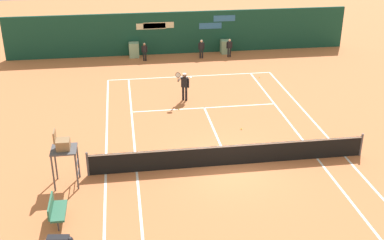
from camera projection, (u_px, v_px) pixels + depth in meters
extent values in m
plane|color=#C67042|center=(229.00, 165.00, 21.30)|extent=(80.00, 80.00, 0.00)
cube|color=white|center=(191.00, 76.00, 31.84)|extent=(10.60, 0.10, 0.01)
cube|color=white|center=(106.00, 174.00, 20.60)|extent=(0.10, 23.40, 0.01)
cube|color=white|center=(137.00, 172.00, 20.77)|extent=(0.10, 23.40, 0.01)
cube|color=white|center=(317.00, 158.00, 21.83)|extent=(0.10, 23.40, 0.01)
cube|color=white|center=(345.00, 156.00, 22.01)|extent=(0.10, 23.40, 0.01)
cube|color=white|center=(204.00, 108.00, 27.06)|extent=(8.00, 0.10, 0.01)
cube|color=white|center=(215.00, 133.00, 24.18)|extent=(0.10, 6.40, 0.01)
cube|color=white|center=(191.00, 77.00, 31.70)|extent=(0.10, 0.24, 0.01)
cylinder|color=#4C4C51|center=(88.00, 164.00, 20.28)|extent=(0.10, 0.10, 1.07)
cylinder|color=#4C4C51|center=(361.00, 145.00, 21.88)|extent=(0.10, 0.10, 1.07)
cube|color=black|center=(230.00, 155.00, 21.11)|extent=(12.00, 0.03, 0.95)
cube|color=white|center=(230.00, 146.00, 20.92)|extent=(12.00, 0.04, 0.06)
cube|color=#144233|center=(180.00, 33.00, 35.97)|extent=(25.00, 0.24, 3.08)
cube|color=beige|center=(151.00, 26.00, 35.32)|extent=(2.11, 0.02, 0.44)
cube|color=#2D6BA8|center=(224.00, 18.00, 35.87)|extent=(1.61, 0.02, 0.44)
cube|color=#2D6BA8|center=(210.00, 26.00, 35.95)|extent=(1.67, 0.02, 0.44)
cube|color=beige|center=(159.00, 25.00, 35.37)|extent=(2.22, 0.02, 0.44)
cube|color=#8CB793|center=(134.00, 50.00, 35.43)|extent=(0.71, 0.70, 1.07)
cube|color=#8CB793|center=(225.00, 47.00, 36.34)|extent=(0.59, 0.70, 0.99)
cylinder|color=#47474C|center=(78.00, 161.00, 20.05)|extent=(0.07, 0.07, 1.54)
cylinder|color=#47474C|center=(77.00, 172.00, 19.24)|extent=(0.07, 0.07, 1.54)
cylinder|color=#47474C|center=(56.00, 163.00, 19.93)|extent=(0.07, 0.07, 1.54)
cylinder|color=#47474C|center=(53.00, 174.00, 19.12)|extent=(0.07, 0.07, 1.54)
cylinder|color=#47474C|center=(78.00, 173.00, 19.77)|extent=(0.04, 0.81, 0.04)
cylinder|color=#47474C|center=(77.00, 163.00, 19.58)|extent=(0.04, 0.81, 0.04)
cube|color=#47474C|center=(64.00, 149.00, 19.25)|extent=(1.00, 1.00, 0.06)
cube|color=olive|center=(63.00, 144.00, 19.16)|extent=(0.52, 0.56, 0.40)
cube|color=olive|center=(54.00, 136.00, 18.96)|extent=(0.06, 0.56, 0.45)
cylinder|color=#38383D|center=(61.00, 207.00, 18.06)|extent=(0.06, 0.06, 0.38)
cylinder|color=#38383D|center=(58.00, 226.00, 17.03)|extent=(0.06, 0.06, 0.38)
cube|color=#2D664C|center=(59.00, 211.00, 17.45)|extent=(0.48, 1.31, 0.08)
cube|color=#2D664C|center=(51.00, 206.00, 17.31)|extent=(0.06, 1.31, 0.42)
cylinder|color=black|center=(186.00, 94.00, 27.90)|extent=(0.13, 0.13, 0.81)
cylinder|color=black|center=(183.00, 93.00, 27.94)|extent=(0.13, 0.13, 0.81)
cube|color=black|center=(185.00, 82.00, 27.64)|extent=(0.41, 0.33, 0.57)
sphere|color=brown|center=(185.00, 76.00, 27.47)|extent=(0.22, 0.22, 0.22)
cylinder|color=white|center=(185.00, 74.00, 27.44)|extent=(0.21, 0.21, 0.06)
cylinder|color=black|center=(188.00, 83.00, 27.60)|extent=(0.09, 0.09, 0.55)
cylinder|color=brown|center=(179.00, 80.00, 27.35)|extent=(0.29, 0.54, 0.09)
cylinder|color=black|center=(178.00, 79.00, 27.06)|extent=(0.03, 0.03, 0.22)
torus|color=black|center=(178.00, 75.00, 26.96)|extent=(0.29, 0.14, 0.30)
cylinder|color=silver|center=(178.00, 75.00, 26.96)|extent=(0.24, 0.10, 0.26)
cylinder|color=black|center=(202.00, 54.00, 35.28)|extent=(0.11, 0.11, 0.69)
cylinder|color=black|center=(200.00, 54.00, 35.26)|extent=(0.11, 0.11, 0.69)
cube|color=black|center=(201.00, 46.00, 35.03)|extent=(0.31, 0.18, 0.48)
sphere|color=beige|center=(201.00, 41.00, 34.89)|extent=(0.19, 0.19, 0.19)
cylinder|color=black|center=(204.00, 46.00, 35.06)|extent=(0.07, 0.07, 0.46)
cylinder|color=black|center=(199.00, 46.00, 35.03)|extent=(0.07, 0.07, 0.46)
cylinder|color=black|center=(230.00, 52.00, 35.56)|extent=(0.11, 0.11, 0.68)
cylinder|color=black|center=(228.00, 53.00, 35.53)|extent=(0.11, 0.11, 0.68)
cube|color=black|center=(229.00, 45.00, 35.31)|extent=(0.32, 0.20, 0.47)
sphere|color=beige|center=(230.00, 40.00, 35.17)|extent=(0.19, 0.19, 0.19)
cylinder|color=black|center=(232.00, 45.00, 35.36)|extent=(0.07, 0.07, 0.46)
cylinder|color=black|center=(227.00, 45.00, 35.28)|extent=(0.07, 0.07, 0.46)
cylinder|color=black|center=(146.00, 56.00, 34.75)|extent=(0.11, 0.11, 0.65)
cylinder|color=black|center=(144.00, 56.00, 34.73)|extent=(0.11, 0.11, 0.65)
cube|color=black|center=(144.00, 49.00, 34.51)|extent=(0.30, 0.17, 0.45)
sphere|color=#8C664C|center=(144.00, 44.00, 34.38)|extent=(0.18, 0.18, 0.18)
cylinder|color=black|center=(147.00, 49.00, 34.54)|extent=(0.07, 0.07, 0.44)
cylinder|color=black|center=(142.00, 49.00, 34.51)|extent=(0.07, 0.07, 0.44)
sphere|color=#CCE033|center=(241.00, 129.00, 24.53)|extent=(0.07, 0.07, 0.07)
sphere|color=#CCE033|center=(179.00, 109.00, 26.82)|extent=(0.07, 0.07, 0.07)
sphere|color=#CCE033|center=(260.00, 77.00, 31.55)|extent=(0.07, 0.07, 0.07)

